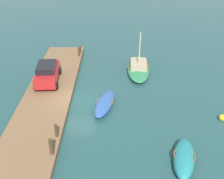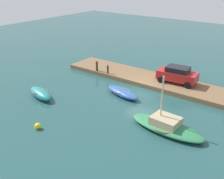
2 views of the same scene
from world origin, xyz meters
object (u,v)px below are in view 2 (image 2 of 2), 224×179
at_px(mooring_post_mid_east, 108,69).
at_px(mooring_post_east, 97,66).
at_px(sailboat_green, 167,126).
at_px(rowboat_teal, 41,93).
at_px(marker_buoy, 38,126).
at_px(parked_car, 177,74).
at_px(rowboat_blue, 122,92).

bearing_deg(mooring_post_mid_east, mooring_post_east, 0.00).
height_order(sailboat_green, rowboat_teal, sailboat_green).
bearing_deg(marker_buoy, rowboat_teal, -41.85).
xyz_separation_m(sailboat_green, parked_car, (2.94, -8.12, 0.92)).
xyz_separation_m(mooring_post_east, marker_buoy, (-3.90, 11.56, -0.76)).
height_order(sailboat_green, mooring_post_mid_east, sailboat_green).
bearing_deg(rowboat_blue, rowboat_teal, 53.59).
distance_m(rowboat_teal, marker_buoy, 5.59).
relative_size(sailboat_green, mooring_post_east, 5.37).
distance_m(sailboat_green, mooring_post_east, 13.13).
relative_size(mooring_post_mid_east, marker_buoy, 1.99).
distance_m(rowboat_teal, mooring_post_mid_east, 8.05).
distance_m(rowboat_blue, mooring_post_mid_east, 5.03).
relative_size(rowboat_teal, mooring_post_east, 3.29).
height_order(rowboat_teal, marker_buoy, rowboat_teal).
height_order(sailboat_green, mooring_post_east, sailboat_green).
relative_size(mooring_post_mid_east, mooring_post_east, 0.86).
xyz_separation_m(mooring_post_east, parked_car, (-8.71, -2.08, 0.33)).
relative_size(parked_car, marker_buoy, 8.50).
bearing_deg(parked_car, rowboat_blue, 53.49).
xyz_separation_m(rowboat_teal, marker_buoy, (-4.16, 3.73, -0.18)).
relative_size(sailboat_green, rowboat_teal, 1.63).
xyz_separation_m(rowboat_teal, mooring_post_east, (-0.26, -7.83, 0.59)).
bearing_deg(rowboat_teal, parked_car, -118.25).
bearing_deg(rowboat_teal, mooring_post_east, -78.00).
height_order(rowboat_blue, parked_car, parked_car).
height_order(mooring_post_mid_east, mooring_post_east, mooring_post_east).
bearing_deg(rowboat_blue, sailboat_green, 166.84).
bearing_deg(marker_buoy, mooring_post_east, -71.35).
height_order(rowboat_blue, mooring_post_mid_east, mooring_post_mid_east).
bearing_deg(rowboat_blue, mooring_post_mid_east, -22.67).
bearing_deg(mooring_post_mid_east, marker_buoy, 101.56).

